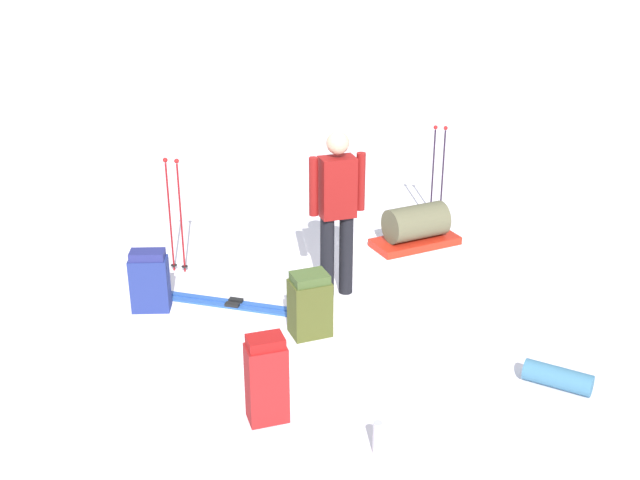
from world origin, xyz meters
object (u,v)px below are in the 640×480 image
(backpack_bright, at_px, (310,305))
(backpack_small_spare, at_px, (267,380))
(ski_poles_planted_near, at_px, (438,170))
(ski_poles_planted_far, at_px, (175,210))
(ski_pair_near, at_px, (234,304))
(backpack_large_dark, at_px, (150,281))
(thermos_bottle, at_px, (378,438))
(sleeping_mat_rolled, at_px, (558,377))
(gear_sled, at_px, (416,227))
(skier_standing, at_px, (337,206))

(backpack_bright, relative_size, backpack_small_spare, 0.85)
(ski_poles_planted_near, height_order, ski_poles_planted_far, ski_poles_planted_far)
(ski_pair_near, distance_m, backpack_large_dark, 0.85)
(backpack_large_dark, relative_size, thermos_bottle, 2.40)
(backpack_large_dark, bearing_deg, backpack_bright, -165.47)
(backpack_small_spare, xyz_separation_m, sleeping_mat_rolled, (-1.78, -1.60, -0.27))
(ski_poles_planted_near, height_order, gear_sled, ski_poles_planted_near)
(thermos_bottle, bearing_deg, ski_poles_planted_far, -26.08)
(gear_sled, bearing_deg, ski_pair_near, 68.68)
(skier_standing, distance_m, ski_poles_planted_near, 2.32)
(backpack_small_spare, distance_m, ski_poles_planted_near, 4.44)
(backpack_bright, xyz_separation_m, thermos_bottle, (-1.32, 1.19, -0.17))
(ski_pair_near, distance_m, thermos_bottle, 2.58)
(ski_poles_planted_near, relative_size, sleeping_mat_rolled, 2.27)
(ski_poles_planted_near, height_order, thermos_bottle, ski_poles_planted_near)
(skier_standing, bearing_deg, ski_poles_planted_far, 13.96)
(ski_poles_planted_far, bearing_deg, backpack_small_spare, 144.47)
(backpack_large_dark, bearing_deg, ski_poles_planted_far, -66.59)
(backpack_small_spare, height_order, sleeping_mat_rolled, backpack_small_spare)
(ski_pair_near, bearing_deg, skier_standing, -134.04)
(backpack_small_spare, distance_m, thermos_bottle, 0.94)
(backpack_bright, xyz_separation_m, sleeping_mat_rolled, (-2.19, -0.33, -0.21))
(ski_poles_planted_near, distance_m, thermos_bottle, 4.59)
(ski_poles_planted_near, relative_size, ski_poles_planted_far, 0.98)
(backpack_large_dark, height_order, thermos_bottle, backpack_large_dark)
(backpack_bright, bearing_deg, skier_standing, -76.26)
(sleeping_mat_rolled, bearing_deg, gear_sled, -42.44)
(ski_pair_near, bearing_deg, backpack_bright, 175.63)
(backpack_small_spare, distance_m, sleeping_mat_rolled, 2.41)
(skier_standing, distance_m, sleeping_mat_rolled, 2.60)
(gear_sled, bearing_deg, backpack_bright, 90.92)
(ski_pair_near, bearing_deg, ski_poles_planted_far, -18.30)
(skier_standing, height_order, ski_pair_near, skier_standing)
(backpack_large_dark, bearing_deg, thermos_bottle, 164.91)
(ski_pair_near, bearing_deg, backpack_small_spare, 135.10)
(ski_poles_planted_near, relative_size, thermos_bottle, 4.80)
(gear_sled, xyz_separation_m, thermos_bottle, (-1.36, 3.56, -0.09))
(backpack_bright, height_order, ski_poles_planted_far, ski_poles_planted_far)
(ski_poles_planted_far, distance_m, sleeping_mat_rolled, 4.17)
(backpack_large_dark, relative_size, backpack_bright, 1.02)
(ski_poles_planted_far, distance_m, thermos_bottle, 3.66)
(ski_poles_planted_near, bearing_deg, sleeping_mat_rolled, 129.58)
(backpack_small_spare, bearing_deg, backpack_bright, -72.01)
(gear_sled, bearing_deg, sleeping_mat_rolled, 137.56)
(ski_poles_planted_far, bearing_deg, backpack_bright, 168.28)
(skier_standing, bearing_deg, ski_poles_planted_near, -92.00)
(backpack_bright, distance_m, ski_poles_planted_far, 2.01)
(skier_standing, height_order, sleeping_mat_rolled, skier_standing)
(skier_standing, bearing_deg, ski_pair_near, 45.96)
(ski_poles_planted_near, height_order, sleeping_mat_rolled, ski_poles_planted_near)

